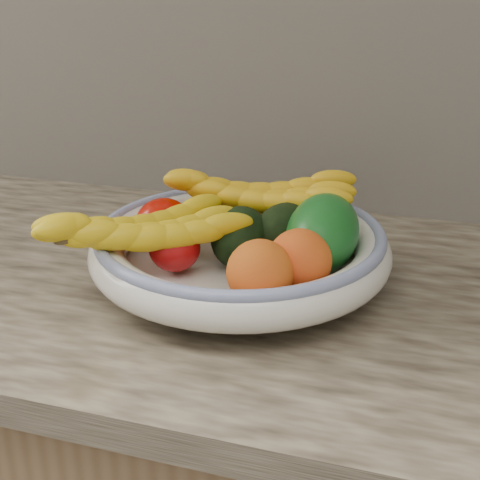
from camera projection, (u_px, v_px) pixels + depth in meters
name	position (u px, v px, depth m)	size (l,w,h in m)	color
fruit_bowl	(240.00, 248.00, 0.87)	(0.39, 0.39, 0.08)	silver
clementine_back_left	(237.00, 218.00, 0.95)	(0.05, 0.05, 0.04)	#DA6504
clementine_back_right	(286.00, 215.00, 0.97)	(0.06, 0.06, 0.05)	#EA5104
tomato_left	(164.00, 224.00, 0.91)	(0.08, 0.08, 0.07)	#AE0A00
tomato_near_left	(175.00, 248.00, 0.83)	(0.07, 0.07, 0.06)	#A70C0E
avocado_center	(240.00, 237.00, 0.86)	(0.08, 0.11, 0.08)	black
avocado_right	(287.00, 232.00, 0.88)	(0.08, 0.11, 0.08)	black
green_mango	(322.00, 234.00, 0.84)	(0.09, 0.14, 0.10)	#0F5217
peach_front	(260.00, 273.00, 0.76)	(0.08, 0.08, 0.08)	orange
peach_right	(300.00, 261.00, 0.78)	(0.08, 0.08, 0.08)	orange
banana_bunch_back	(257.00, 200.00, 0.92)	(0.28, 0.11, 0.08)	gold
banana_bunch_front	(143.00, 236.00, 0.82)	(0.28, 0.11, 0.08)	yellow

